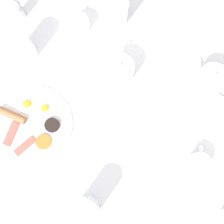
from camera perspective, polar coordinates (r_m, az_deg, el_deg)
ground_plane at (r=1.87m, az=0.00°, el=-3.60°), size 8.00×8.00×0.00m
table at (r=1.22m, az=0.00°, el=-0.67°), size 1.01×0.96×0.72m
breakfast_plate at (r=1.18m, az=-14.79°, el=-2.14°), size 0.30×0.30×0.04m
teapot_near at (r=1.14m, az=1.11°, el=7.65°), size 0.11×0.19×0.12m
teapot_far at (r=1.18m, az=17.36°, el=5.51°), size 0.14×0.15×0.12m
teacup_with_saucer_left at (r=1.15m, az=15.16°, el=-9.05°), size 0.15×0.15×0.06m
teacup_with_saucer_right at (r=1.23m, az=-6.29°, el=15.47°), size 0.15×0.15×0.06m
water_glass_tall at (r=1.19m, az=-16.35°, el=11.41°), size 0.08×0.08×0.15m
water_glass_short at (r=1.08m, az=-4.85°, el=-17.36°), size 0.08×0.08×0.15m
wine_glass_spare at (r=1.20m, az=0.71°, el=17.79°), size 0.08×0.08×0.13m
salt_grinder at (r=1.28m, az=-17.17°, el=17.52°), size 0.04×0.04×0.10m
fork_by_plate at (r=1.16m, az=6.87°, el=-18.24°), size 0.05×0.17×0.00m
knife_by_plate at (r=1.26m, az=11.49°, el=14.22°), size 0.16×0.15×0.00m
spoon_for_tea at (r=1.18m, az=-13.07°, el=-16.58°), size 0.12×0.13×0.00m
fork_spare at (r=1.14m, az=4.60°, el=-7.29°), size 0.10×0.14×0.00m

